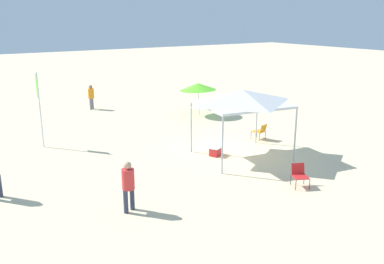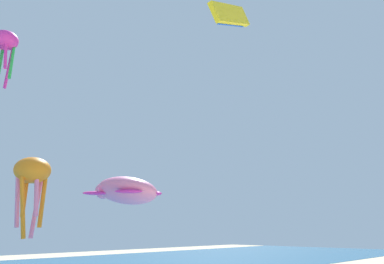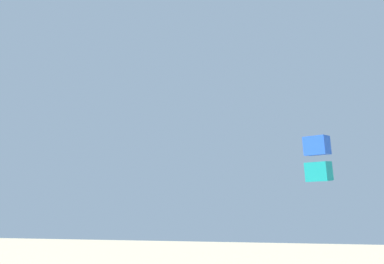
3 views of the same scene
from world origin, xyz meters
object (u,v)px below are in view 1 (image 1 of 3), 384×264
at_px(canopy_tent, 242,98).
at_px(folding_chair_facing_ocean, 260,130).
at_px(folding_chair_near_cooler, 299,174).
at_px(beach_umbrella, 198,87).
at_px(banner_flag, 39,103).
at_px(person_watching_sky, 91,95).
at_px(cooler_box, 216,151).
at_px(person_by_tent, 128,182).

relative_size(canopy_tent, folding_chair_facing_ocean, 4.90).
relative_size(canopy_tent, folding_chair_near_cooler, 4.90).
bearing_deg(canopy_tent, beach_umbrella, -20.27).
xyz_separation_m(beach_umbrella, banner_flag, (-1.45, 9.93, 0.34)).
relative_size(canopy_tent, person_watching_sky, 2.43).
bearing_deg(cooler_box, folding_chair_near_cooler, -173.32).
bearing_deg(person_by_tent, banner_flag, 71.06).
distance_m(cooler_box, person_by_tent, 6.41).
relative_size(person_watching_sky, person_by_tent, 0.98).
bearing_deg(banner_flag, folding_chair_near_cooler, -146.13).
height_order(folding_chair_facing_ocean, person_watching_sky, person_watching_sky).
xyz_separation_m(beach_umbrella, person_watching_sky, (5.33, 5.07, -0.85)).
bearing_deg(person_by_tent, folding_chair_facing_ocean, -0.17).
relative_size(folding_chair_near_cooler, person_watching_sky, 0.49).
xyz_separation_m(folding_chair_near_cooler, cooler_box, (4.48, 0.52, -0.27)).
xyz_separation_m(banner_flag, person_by_tent, (-8.55, -0.60, -1.17)).
distance_m(folding_chair_facing_ocean, person_watching_sky, 12.50).
height_order(folding_chair_near_cooler, person_watching_sky, person_watching_sky).
bearing_deg(banner_flag, folding_chair_facing_ocean, -116.43).
xyz_separation_m(folding_chair_facing_ocean, banner_flag, (4.77, 9.60, 1.69)).
distance_m(cooler_box, banner_flag, 8.59).
relative_size(beach_umbrella, folding_chair_near_cooler, 2.81).
bearing_deg(banner_flag, person_by_tent, -175.96).
bearing_deg(person_by_tent, cooler_box, 4.84).
bearing_deg(person_watching_sky, canopy_tent, -127.63).
bearing_deg(banner_flag, canopy_tent, -131.81).
xyz_separation_m(canopy_tent, banner_flag, (6.31, 7.06, -0.52)).
distance_m(folding_chair_near_cooler, cooler_box, 4.52).
height_order(beach_umbrella, cooler_box, beach_umbrella).
relative_size(folding_chair_near_cooler, cooler_box, 1.12).
distance_m(folding_chair_facing_ocean, banner_flag, 10.85).
height_order(canopy_tent, person_by_tent, canopy_tent).
height_order(cooler_box, banner_flag, banner_flag).
distance_m(canopy_tent, folding_chair_facing_ocean, 3.70).
bearing_deg(beach_umbrella, canopy_tent, 159.73).
bearing_deg(beach_umbrella, folding_chair_facing_ocean, 176.98).
height_order(folding_chair_facing_ocean, cooler_box, folding_chair_facing_ocean).
distance_m(beach_umbrella, banner_flag, 10.04).
relative_size(cooler_box, person_by_tent, 0.43).
height_order(folding_chair_facing_ocean, banner_flag, banner_flag).
xyz_separation_m(folding_chair_near_cooler, person_watching_sky, (16.85, 1.90, 0.50)).
bearing_deg(beach_umbrella, person_watching_sky, 43.55).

